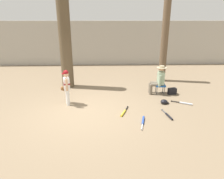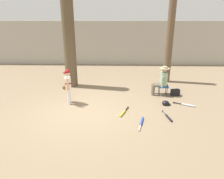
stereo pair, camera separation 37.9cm
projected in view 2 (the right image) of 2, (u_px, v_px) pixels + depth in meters
The scene contains 13 objects.
ground_plane at pixel (85, 112), 7.03m from camera, with size 60.00×60.00×0.00m, color #7F6B51.
concrete_back_wall at pixel (101, 43), 13.51m from camera, with size 18.00×0.36×2.81m, color #ADA89E.
tree_near_player at pixel (69, 41), 9.01m from camera, with size 0.72×0.72×4.79m.
tree_behind_spectator at pixel (169, 43), 9.69m from camera, with size 0.46×0.46×4.26m.
young_ballplayer at pixel (68, 84), 7.50m from camera, with size 0.43×0.57×1.31m.
folding_stool at pixel (163, 86), 8.46m from camera, with size 0.43×0.43×0.41m.
seated_spectator at pixel (161, 80), 8.38m from camera, with size 0.67×0.54×1.20m.
handbag_beside_stool at pixel (175, 92), 8.48m from camera, with size 0.34×0.18×0.26m, color black.
bat_blue_youth at pixel (141, 122), 6.30m from camera, with size 0.26×0.82×0.07m.
bat_aluminum_silver at pixel (186, 105), 7.53m from camera, with size 0.71×0.41×0.07m.
bat_black_composite at pixel (168, 117), 6.61m from camera, with size 0.20×0.75×0.07m.
bat_yellow_trainer at pixel (123, 113), 6.92m from camera, with size 0.35×0.75×0.07m.
batting_helmet_black at pixel (166, 103), 7.57m from camera, with size 0.31×0.24×0.18m.
Camera 2 is at (1.11, -6.33, 3.10)m, focal length 33.08 mm.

